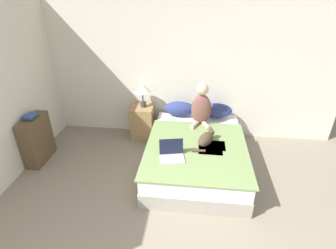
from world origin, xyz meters
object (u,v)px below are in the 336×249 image
at_px(nightstand, 143,122).
at_px(pillow_far, 216,110).
at_px(bed, 196,154).
at_px(cat_tabby, 206,139).
at_px(person_sitting, 201,106).
at_px(laptop_open, 172,154).
at_px(bookshelf, 37,140).
at_px(pillow_near, 180,109).
at_px(book_stack_top, 31,116).
at_px(table_lamp, 142,89).

bearing_deg(nightstand, pillow_far, 2.04).
relative_size(bed, cat_tabby, 4.38).
xyz_separation_m(bed, person_sitting, (0.05, 0.60, 0.58)).
relative_size(laptop_open, bookshelf, 0.50).
bearing_deg(nightstand, laptop_open, -62.41).
bearing_deg(cat_tabby, nightstand, 78.24).
height_order(pillow_near, book_stack_top, book_stack_top).
distance_m(bookshelf, book_stack_top, 0.43).
xyz_separation_m(bed, cat_tabby, (0.14, -0.07, 0.34)).
bearing_deg(book_stack_top, nightstand, 30.61).
relative_size(pillow_far, laptop_open, 1.47).
bearing_deg(pillow_near, person_sitting, -36.39).
relative_size(bed, pillow_near, 3.61).
distance_m(pillow_far, table_lamp, 1.41).
bearing_deg(bed, laptop_open, -125.85).
distance_m(nightstand, table_lamp, 0.67).
xyz_separation_m(bed, table_lamp, (-1.02, 0.86, 0.75)).
bearing_deg(pillow_far, bookshelf, -161.46).
distance_m(bed, book_stack_top, 2.71).
relative_size(laptop_open, table_lamp, 0.86).
bearing_deg(pillow_near, bookshelf, -156.57).
relative_size(person_sitting, nightstand, 1.16).
height_order(cat_tabby, table_lamp, table_lamp).
height_order(bed, book_stack_top, book_stack_top).
relative_size(person_sitting, book_stack_top, 3.07).
height_order(pillow_far, person_sitting, person_sitting).
distance_m(pillow_far, person_sitting, 0.45).
relative_size(pillow_far, nightstand, 0.90).
relative_size(cat_tabby, book_stack_top, 1.97).
bearing_deg(table_lamp, pillow_far, 1.18).
xyz_separation_m(table_lamp, bookshelf, (-1.61, -0.97, -0.60)).
bearing_deg(bed, table_lamp, 139.79).
bearing_deg(pillow_near, cat_tabby, -63.43).
bearing_deg(laptop_open, bookshelf, 158.42).
xyz_separation_m(person_sitting, laptop_open, (-0.40, -1.09, -0.28)).
distance_m(cat_tabby, bookshelf, 2.78).
height_order(bed, person_sitting, person_sitting).
xyz_separation_m(pillow_near, nightstand, (-0.70, -0.05, -0.30)).
bearing_deg(table_lamp, cat_tabby, -38.61).
distance_m(person_sitting, laptop_open, 1.19).
bearing_deg(book_stack_top, bookshelf, -21.01).
bearing_deg(cat_tabby, bookshelf, 116.54).
distance_m(table_lamp, book_stack_top, 1.89).
xyz_separation_m(laptop_open, bookshelf, (-2.29, 0.38, -0.14)).
bearing_deg(table_lamp, nightstand, -133.33).
bearing_deg(table_lamp, bed, -40.21).
bearing_deg(book_stack_top, pillow_near, 23.36).
xyz_separation_m(person_sitting, book_stack_top, (-2.69, -0.71, 0.01)).
distance_m(nightstand, bookshelf, 1.86).
height_order(laptop_open, book_stack_top, book_stack_top).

